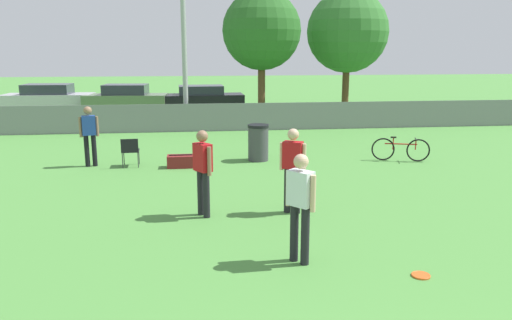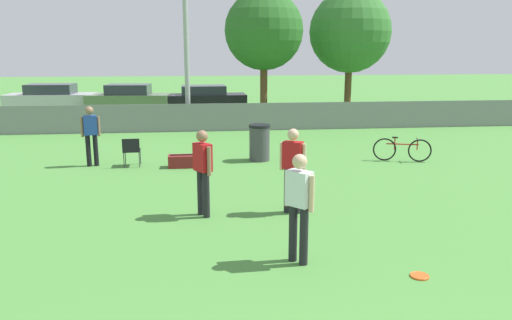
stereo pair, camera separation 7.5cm
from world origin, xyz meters
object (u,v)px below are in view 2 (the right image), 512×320
Objects in this scene: parked_car_olive at (129,98)px; parked_car_silver at (52,98)px; parked_car_dark at (204,98)px; tree_near_pole at (264,31)px; tree_far_right at (350,32)px; player_receiver_white at (299,201)px; spectator_in_blue at (91,132)px; gear_bag_sideline at (182,161)px; player_defender_red at (293,165)px; bicycle_sideline at (402,150)px; folding_chair_sideline at (132,149)px; frisbee_disc at (420,276)px; player_thrower_red at (203,167)px; trash_bin at (259,142)px.

parked_car_silver is at bearing 175.45° from parked_car_olive.
tree_near_pole is at bearing -65.28° from parked_car_dark.
tree_far_right is at bearing -32.71° from parked_car_dark.
player_receiver_white is 0.37× the size of parked_car_silver.
spectator_in_blue is 2.25× the size of gear_bag_sideline.
player_defender_red is 1.06× the size of bicycle_sideline.
parked_car_silver is (-14.81, 4.49, -3.29)m from tree_far_right.
spectator_in_blue is at bearing -68.74° from parked_car_silver.
parked_car_olive is (-6.54, 4.94, -3.30)m from tree_near_pole.
player_receiver_white reaches higher than gear_bag_sideline.
folding_chair_sideline reaches higher than gear_bag_sideline.
tree_far_right is at bearing 51.70° from gear_bag_sideline.
parked_car_olive is (-3.18, 13.33, 0.50)m from gear_bag_sideline.
tree_far_right is 17.31m from player_receiver_white.
folding_chair_sideline reaches higher than bicycle_sideline.
spectator_in_blue reaches higher than parked_car_silver.
parked_car_silver reaches higher than bicycle_sideline.
tree_far_right is 1.35× the size of parked_car_olive.
parked_car_silver is (-13.63, 13.99, 0.33)m from bicycle_sideline.
frisbee_disc is at bearing -103.12° from tree_far_right.
folding_chair_sideline is at bearing 156.77° from player_defender_red.
player_thrower_red is 2.10× the size of folding_chair_sideline.
tree_far_right is 1.28× the size of parked_car_silver.
gear_bag_sideline is at bearing 157.48° from spectator_in_blue.
parked_car_dark reaches higher than gear_bag_sideline.
frisbee_disc is 20.98m from parked_car_dark.
player_thrower_red is at bearing 110.96° from folding_chair_sideline.
player_defender_red is 0.37× the size of parked_car_dark.
spectator_in_blue is 0.38× the size of parked_car_olive.
bicycle_sideline is 0.35× the size of parked_car_dark.
player_receiver_white reaches higher than spectator_in_blue.
parked_car_silver is at bearing 150.92° from bicycle_sideline.
folding_chair_sideline is 0.51× the size of bicycle_sideline.
parked_car_silver is (-5.91, 13.80, 0.19)m from folding_chair_sideline.
parked_car_dark is (-2.61, 5.10, -3.33)m from tree_near_pole.
player_defender_red is 1.02× the size of spectator_in_blue.
spectator_in_blue is 6.19× the size of frisbee_disc.
folding_chair_sideline is at bearing -65.03° from parked_car_silver.
parked_car_olive reaches higher than gear_bag_sideline.
player_defender_red is 4.89m from gear_bag_sideline.
bicycle_sideline is (7.72, -0.19, -0.14)m from folding_chair_sideline.
parked_car_olive reaches higher than bicycle_sideline.
spectator_in_blue is 13.47m from parked_car_dark.
player_defender_red is at bearing -61.40° from gear_bag_sideline.
player_receiver_white is (-5.56, -16.12, -2.98)m from tree_far_right.
parked_car_silver is (-7.29, 14.02, 0.51)m from gear_bag_sideline.
trash_bin is at bearing 15.39° from gear_bag_sideline.
parked_car_silver is (-10.65, 5.62, -3.29)m from tree_near_pole.
parked_car_olive is at bearing 134.45° from player_defender_red.
trash_bin reaches higher than folding_chair_sideline.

